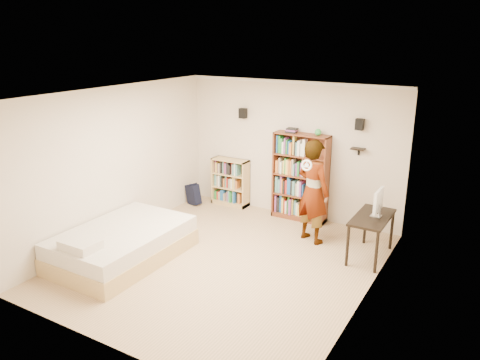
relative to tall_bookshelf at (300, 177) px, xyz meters
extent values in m
cube|color=tan|center=(-0.28, -2.34, -0.86)|extent=(4.50, 5.00, 0.01)
cube|color=beige|center=(-0.28, 0.16, 0.49)|extent=(4.50, 0.02, 2.70)
cube|color=beige|center=(-0.28, -4.84, 0.49)|extent=(4.50, 0.02, 2.70)
cube|color=beige|center=(-2.53, -2.34, 0.49)|extent=(0.02, 5.00, 2.70)
cube|color=beige|center=(1.97, -2.34, 0.49)|extent=(0.02, 5.00, 2.70)
cube|color=white|center=(-0.28, -2.34, 1.84)|extent=(4.50, 5.00, 0.02)
cube|color=silver|center=(-0.28, 0.13, 1.81)|extent=(4.50, 0.06, 0.06)
cube|color=silver|center=(-0.28, -4.81, 1.81)|extent=(4.50, 0.06, 0.06)
cube|color=silver|center=(-2.50, -2.34, 1.81)|extent=(0.06, 5.00, 0.06)
cube|color=silver|center=(1.94, -2.34, 1.81)|extent=(0.06, 5.00, 0.06)
cube|color=black|center=(-1.33, 0.06, 1.14)|extent=(0.14, 0.12, 0.20)
cube|color=black|center=(1.07, 0.06, 1.14)|extent=(0.14, 0.12, 0.20)
cube|color=black|center=(1.07, 0.07, 0.69)|extent=(0.25, 0.16, 0.02)
imported|color=black|center=(0.60, -0.84, 0.06)|extent=(0.79, 0.66, 1.85)
torus|color=silver|center=(0.60, -1.19, 0.61)|extent=(0.19, 0.07, 0.19)
camera|label=1|loc=(3.39, -8.11, 2.68)|focal=35.00mm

